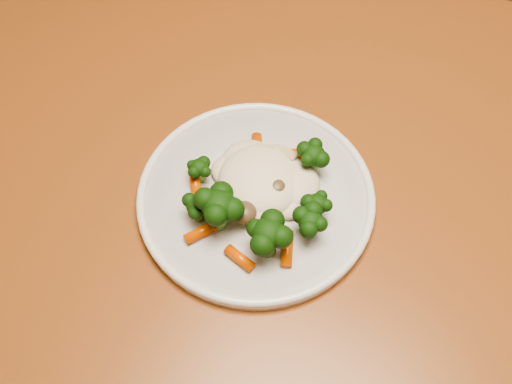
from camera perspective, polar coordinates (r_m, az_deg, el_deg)
dining_table at (r=0.80m, az=6.76°, el=-6.32°), size 1.40×1.06×0.75m
plate at (r=0.72m, az=0.00°, el=-0.58°), size 0.27×0.27×0.01m
meal at (r=0.69m, az=0.32°, el=-0.18°), size 0.18×0.17×0.05m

